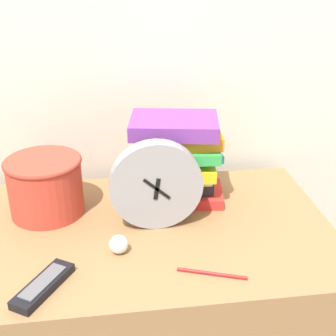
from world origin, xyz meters
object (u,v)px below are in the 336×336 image
Objects in this scene: tv_remote at (43,285)px; pen at (212,274)px; crumpled_paper_ball at (119,244)px; book_stack at (179,158)px; desk_clock at (156,185)px; basket at (45,185)px.

tv_remote is 1.08× the size of pen.
crumpled_paper_ball reaches higher than tv_remote.
crumpled_paper_ball is (-0.18, -0.24, -0.11)m from book_stack.
tv_remote is 3.59× the size of crumpled_paper_ball.
desk_clock is at bearing -120.24° from book_stack.
book_stack is 0.37m from basket.
book_stack is at bearing 45.46° from tv_remote.
pen is at bearing -65.67° from desk_clock.
book_stack is 1.70× the size of tv_remote.
book_stack is 0.51m from tv_remote.
crumpled_paper_ball is at bearing 150.60° from pen.
basket is 4.50× the size of crumpled_paper_ball.
pen is at bearing -29.40° from crumpled_paper_ball.
basket reaches higher than crumpled_paper_ball.
book_stack is at bearing 93.39° from pen.
tv_remote is at bearing -140.92° from desk_clock.
tv_remote is (0.02, -0.33, -0.07)m from basket.
pen is at bearing -86.61° from book_stack.
basket is 0.52m from pen.
desk_clock is at bearing 114.33° from pen.
book_stack reaches higher than desk_clock.
crumpled_paper_ball reaches higher than pen.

